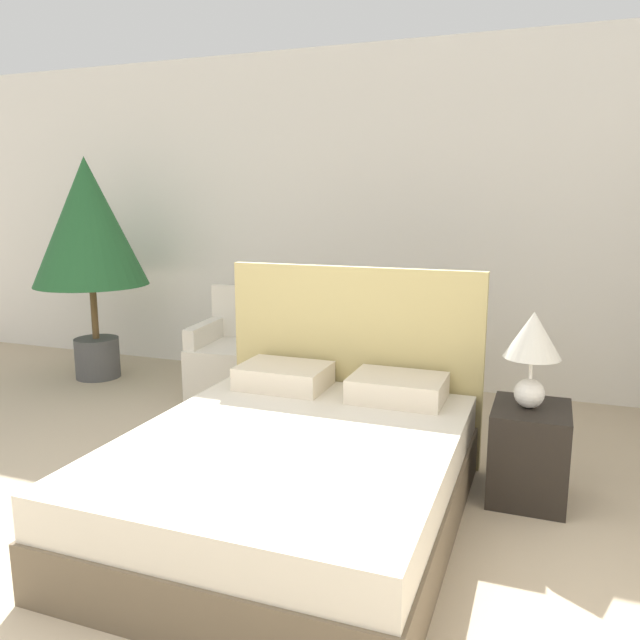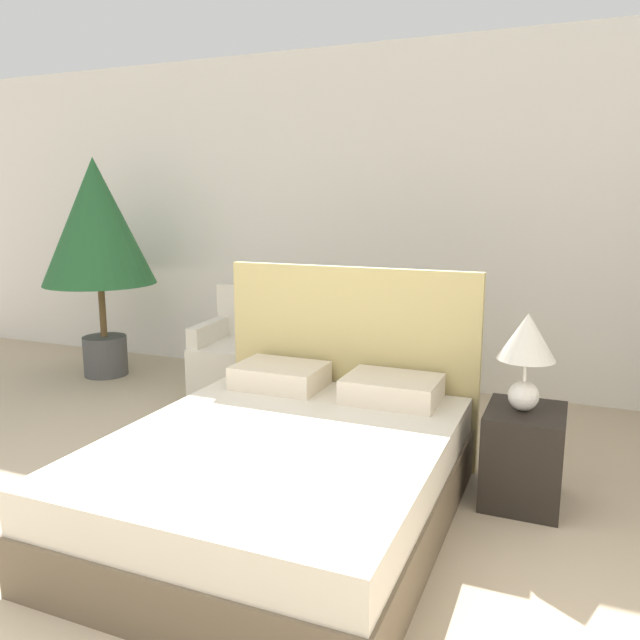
% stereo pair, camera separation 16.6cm
% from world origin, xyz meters
% --- Properties ---
extents(wall_back, '(10.00, 0.06, 2.90)m').
position_xyz_m(wall_back, '(0.00, 3.77, 1.45)').
color(wall_back, white).
rests_on(wall_back, ground_plane).
extents(bed, '(1.63, 2.02, 1.21)m').
position_xyz_m(bed, '(0.50, 1.22, 0.27)').
color(bed, brown).
rests_on(bed, ground_plane).
extents(armchair_near_window_left, '(0.69, 0.72, 0.89)m').
position_xyz_m(armchair_near_window_left, '(-0.78, 2.94, 0.28)').
color(armchair_near_window_left, silver).
rests_on(armchair_near_window_left, ground_plane).
extents(armchair_near_window_right, '(0.63, 0.67, 0.89)m').
position_xyz_m(armchair_near_window_right, '(0.28, 2.94, 0.28)').
color(armchair_near_window_right, silver).
rests_on(armchair_near_window_right, ground_plane).
extents(potted_palm, '(1.00, 1.00, 1.99)m').
position_xyz_m(potted_palm, '(-2.23, 2.96, 1.36)').
color(potted_palm, '#4C4C4C').
rests_on(potted_palm, ground_plane).
extents(nightstand, '(0.41, 0.48, 0.52)m').
position_xyz_m(nightstand, '(1.60, 1.86, 0.26)').
color(nightstand, black).
rests_on(nightstand, ground_plane).
extents(table_lamp, '(0.30, 0.30, 0.52)m').
position_xyz_m(table_lamp, '(1.58, 1.85, 0.87)').
color(table_lamp, white).
rests_on(table_lamp, nightstand).
extents(side_table, '(0.30, 0.30, 0.49)m').
position_xyz_m(side_table, '(-0.25, 2.90, 0.24)').
color(side_table, brown).
rests_on(side_table, ground_plane).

